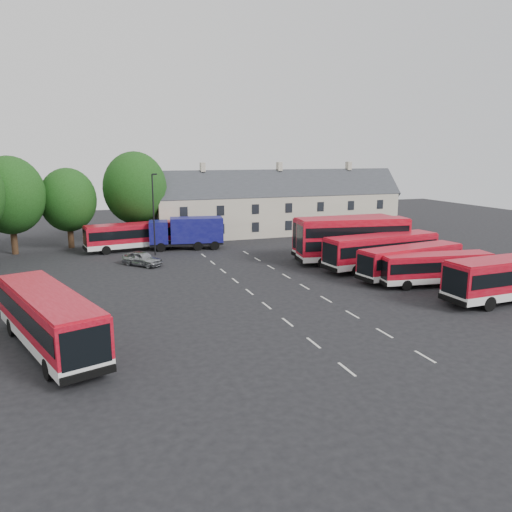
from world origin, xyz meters
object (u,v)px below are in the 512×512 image
object	(u,v)px
box_truck	(187,232)
lamppost	(154,212)
bus_west	(49,316)
bus_dd_south	(353,238)
silver_car	(142,258)

from	to	relation	value
box_truck	lamppost	xyz separation A→B (m)	(-4.21, -2.44, 2.74)
bus_west	lamppost	distance (m)	27.82
bus_dd_south	lamppost	bearing A→B (deg)	157.32
bus_dd_south	box_truck	xyz separation A→B (m)	(-14.48, 13.68, -0.57)
bus_dd_south	bus_west	distance (m)	32.07
bus_west	silver_car	size ratio (longest dim) A/B	2.86
bus_dd_south	bus_west	xyz separation A→B (m)	(-28.53, -14.64, -0.59)
bus_dd_south	lamppost	xyz separation A→B (m)	(-18.69, 11.24, 2.17)
bus_west	silver_car	bearing A→B (deg)	-38.78
bus_dd_south	lamppost	world-z (taller)	lamppost
bus_dd_south	silver_car	bearing A→B (deg)	171.49
box_truck	bus_dd_south	bearing A→B (deg)	-34.31
silver_car	bus_dd_south	bearing A→B (deg)	-58.18
box_truck	silver_car	distance (m)	9.79
bus_dd_south	silver_car	xyz separation A→B (m)	(-20.75, 6.28, -1.94)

